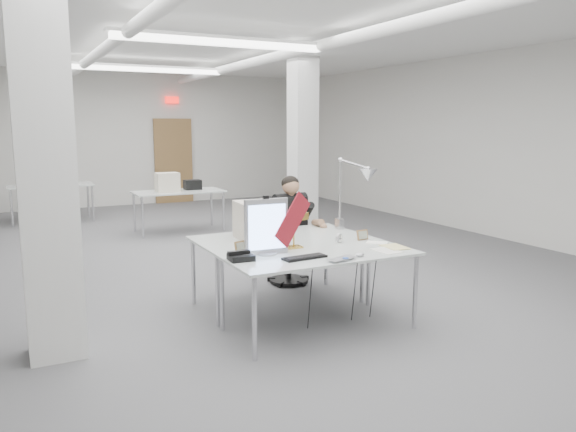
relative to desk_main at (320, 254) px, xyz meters
name	(u,v)px	position (x,y,z in m)	size (l,w,h in m)	color
room_shell	(224,144)	(0.04, 2.63, 0.95)	(10.04, 14.04, 3.24)	#515153
desk_main	(320,254)	(0.00, 0.00, 0.00)	(1.80, 0.90, 0.03)	silver
desk_second	(278,237)	(0.00, 0.90, 0.00)	(1.80, 0.90, 0.03)	silver
bg_desk_a	(178,192)	(0.20, 5.50, 0.00)	(1.60, 0.80, 0.03)	silver
bg_desk_b	(51,185)	(-1.80, 7.70, 0.00)	(1.60, 0.80, 0.03)	silver
office_chair	(289,242)	(0.47, 1.57, -0.22)	(0.51, 0.51, 1.04)	black
seated_person	(291,212)	(0.47, 1.52, 0.16)	(0.43, 0.54, 0.80)	black
monitor	(266,227)	(-0.47, 0.18, 0.27)	(0.42, 0.04, 0.52)	#A9A8AD
pennant	(293,220)	(-0.21, 0.15, 0.33)	(0.50, 0.01, 0.21)	maroon
keyboard	(305,257)	(-0.24, -0.14, 0.02)	(0.41, 0.14, 0.02)	black
laptop	(346,260)	(0.04, -0.39, 0.02)	(0.30, 0.19, 0.02)	#B5B5BA
mouse	(360,255)	(0.25, -0.30, 0.03)	(0.09, 0.06, 0.04)	#A9AAAE
bankers_lamp	(294,232)	(-0.12, 0.30, 0.17)	(0.27, 0.11, 0.31)	gold
desk_phone	(241,257)	(-0.77, 0.06, 0.04)	(0.21, 0.19, 0.05)	black
picture_frame_left	(241,247)	(-0.66, 0.33, 0.07)	(0.15, 0.01, 0.12)	olive
picture_frame_right	(362,235)	(0.70, 0.32, 0.07)	(0.14, 0.01, 0.11)	#976A41
desk_clock	(339,238)	(0.41, 0.31, 0.06)	(0.09, 0.09, 0.03)	#A6A5AA
paper_stack_a	(386,251)	(0.61, -0.22, 0.02)	(0.20, 0.28, 0.01)	silver
paper_stack_b	(395,247)	(0.78, -0.13, 0.02)	(0.20, 0.28, 0.01)	#D5C67F
paper_stack_c	(377,243)	(0.74, 0.12, 0.02)	(0.21, 0.15, 0.01)	white
beige_monitor	(257,220)	(-0.25, 0.90, 0.21)	(0.42, 0.39, 0.39)	beige
architect_lamp	(352,188)	(0.82, 0.71, 0.51)	(0.27, 0.77, 1.00)	silver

